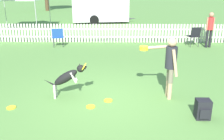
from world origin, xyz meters
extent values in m
plane|color=#5B8C42|center=(0.00, 0.00, 0.00)|extent=(240.00, 240.00, 0.00)
cylinder|color=tan|center=(1.59, 0.07, 0.22)|extent=(0.11, 0.11, 0.43)
cylinder|color=#7A705B|center=(1.59, 0.07, 0.61)|extent=(0.12, 0.12, 0.35)
cylinder|color=tan|center=(1.58, 0.27, 0.22)|extent=(0.11, 0.11, 0.43)
cylinder|color=#7A705B|center=(1.58, 0.27, 0.61)|extent=(0.12, 0.12, 0.35)
cylinder|color=#26262D|center=(1.58, 0.17, 1.05)|extent=(0.29, 0.29, 0.54)
sphere|color=tan|center=(1.58, 0.17, 1.43)|extent=(0.22, 0.22, 0.22)
cylinder|color=tan|center=(1.64, -0.03, 0.97)|extent=(0.20, 0.17, 0.66)
cylinder|color=tan|center=(1.26, 0.37, 1.26)|extent=(0.66, 0.13, 0.14)
cylinder|color=yellow|center=(0.93, 0.40, 1.19)|extent=(0.22, 0.22, 0.02)
cylinder|color=yellow|center=(0.93, 0.40, 1.22)|extent=(0.22, 0.22, 0.02)
cylinder|color=yellow|center=(0.93, 0.40, 1.25)|extent=(0.22, 0.22, 0.02)
cylinder|color=yellow|center=(0.93, 0.40, 1.27)|extent=(0.22, 0.22, 0.02)
ellipsoid|color=black|center=(-1.02, 0.12, 0.54)|extent=(0.69, 0.26, 0.54)
ellipsoid|color=silver|center=(-1.02, 0.12, 0.49)|extent=(0.36, 0.15, 0.27)
sphere|color=black|center=(-0.64, 0.13, 0.77)|extent=(0.19, 0.19, 0.19)
cone|color=black|center=(-0.56, 0.13, 0.82)|extent=(0.17, 0.11, 0.16)
cylinder|color=yellow|center=(-0.56, 0.13, 0.82)|extent=(0.14, 0.22, 0.20)
cone|color=black|center=(-0.67, 0.19, 0.85)|extent=(0.06, 0.06, 0.08)
cone|color=black|center=(-0.66, 0.07, 0.85)|extent=(0.06, 0.06, 0.08)
cylinder|color=silver|center=(-1.30, 0.21, 0.18)|extent=(0.06, 0.06, 0.36)
cylinder|color=silver|center=(-1.30, 0.03, 0.18)|extent=(0.06, 0.06, 0.36)
cylinder|color=silver|center=(-0.82, 0.21, 0.56)|extent=(0.17, 0.06, 0.29)
cylinder|color=silver|center=(-0.82, 0.05, 0.56)|extent=(0.17, 0.06, 0.29)
cone|color=black|center=(-1.43, 0.12, 0.40)|extent=(0.32, 0.06, 0.22)
cylinder|color=yellow|center=(-0.35, -0.42, 0.01)|extent=(0.22, 0.22, 0.02)
cylinder|color=yellow|center=(-2.21, -0.50, 0.01)|extent=(0.22, 0.22, 0.02)
cylinder|color=yellow|center=(0.05, -0.08, 0.01)|extent=(0.22, 0.22, 0.02)
cube|color=black|center=(2.09, -0.90, 0.22)|extent=(0.30, 0.25, 0.43)
cube|color=black|center=(2.09, -1.04, 0.17)|extent=(0.21, 0.04, 0.22)
cube|color=beige|center=(0.00, 6.79, 0.28)|extent=(27.96, 0.04, 0.06)
cube|color=beige|center=(0.00, 6.79, 0.67)|extent=(27.96, 0.04, 0.06)
cube|color=beige|center=(-5.59, 6.79, 0.46)|extent=(0.09, 0.02, 0.93)
cube|color=beige|center=(-5.44, 6.79, 0.46)|extent=(0.09, 0.02, 0.93)
cube|color=beige|center=(-5.29, 6.79, 0.46)|extent=(0.09, 0.02, 0.93)
cube|color=beige|center=(-5.14, 6.79, 0.46)|extent=(0.09, 0.02, 0.93)
cube|color=beige|center=(-4.99, 6.79, 0.46)|extent=(0.09, 0.02, 0.93)
cube|color=beige|center=(-4.84, 6.79, 0.46)|extent=(0.09, 0.02, 0.93)
cube|color=beige|center=(-4.68, 6.79, 0.46)|extent=(0.09, 0.02, 0.93)
cube|color=beige|center=(-4.53, 6.79, 0.46)|extent=(0.09, 0.02, 0.93)
cube|color=beige|center=(-4.38, 6.79, 0.46)|extent=(0.09, 0.02, 0.93)
cube|color=beige|center=(-4.23, 6.79, 0.46)|extent=(0.09, 0.02, 0.93)
cube|color=beige|center=(-4.08, 6.79, 0.46)|extent=(0.09, 0.02, 0.93)
cube|color=beige|center=(-3.93, 6.79, 0.46)|extent=(0.09, 0.02, 0.93)
cube|color=beige|center=(-3.78, 6.79, 0.46)|extent=(0.09, 0.02, 0.93)
cube|color=beige|center=(-3.63, 6.79, 0.46)|extent=(0.09, 0.02, 0.93)
cube|color=beige|center=(-3.48, 6.79, 0.46)|extent=(0.09, 0.02, 0.93)
cube|color=beige|center=(-3.32, 6.79, 0.46)|extent=(0.09, 0.02, 0.93)
cube|color=beige|center=(-3.17, 6.79, 0.46)|extent=(0.09, 0.02, 0.93)
cube|color=beige|center=(-3.02, 6.79, 0.46)|extent=(0.09, 0.02, 0.93)
cube|color=beige|center=(-2.87, 6.79, 0.46)|extent=(0.09, 0.02, 0.93)
cube|color=beige|center=(-2.72, 6.79, 0.46)|extent=(0.09, 0.02, 0.93)
cube|color=beige|center=(-2.57, 6.79, 0.46)|extent=(0.09, 0.02, 0.93)
cube|color=beige|center=(-2.42, 6.79, 0.46)|extent=(0.09, 0.02, 0.93)
cube|color=beige|center=(-2.27, 6.79, 0.46)|extent=(0.09, 0.02, 0.93)
cube|color=beige|center=(-2.12, 6.79, 0.46)|extent=(0.09, 0.02, 0.93)
cube|color=beige|center=(-1.96, 6.79, 0.46)|extent=(0.09, 0.02, 0.93)
cube|color=beige|center=(-1.81, 6.79, 0.46)|extent=(0.09, 0.02, 0.93)
cube|color=beige|center=(-1.66, 6.79, 0.46)|extent=(0.09, 0.02, 0.93)
cube|color=beige|center=(-1.51, 6.79, 0.46)|extent=(0.09, 0.02, 0.93)
cube|color=beige|center=(-1.36, 6.79, 0.46)|extent=(0.09, 0.02, 0.93)
cube|color=beige|center=(-1.21, 6.79, 0.46)|extent=(0.09, 0.02, 0.93)
cube|color=beige|center=(-1.06, 6.79, 0.46)|extent=(0.09, 0.02, 0.93)
cube|color=beige|center=(-0.91, 6.79, 0.46)|extent=(0.09, 0.02, 0.93)
cube|color=beige|center=(-0.76, 6.79, 0.46)|extent=(0.09, 0.02, 0.93)
cube|color=beige|center=(-0.60, 6.79, 0.46)|extent=(0.09, 0.02, 0.93)
cube|color=beige|center=(-0.45, 6.79, 0.46)|extent=(0.09, 0.02, 0.93)
cube|color=beige|center=(-0.30, 6.79, 0.46)|extent=(0.09, 0.02, 0.93)
cube|color=beige|center=(-0.15, 6.79, 0.46)|extent=(0.09, 0.02, 0.93)
cube|color=beige|center=(0.00, 6.79, 0.46)|extent=(0.09, 0.02, 0.93)
cube|color=beige|center=(0.15, 6.79, 0.46)|extent=(0.09, 0.02, 0.93)
cube|color=beige|center=(0.30, 6.79, 0.46)|extent=(0.09, 0.02, 0.93)
cube|color=beige|center=(0.45, 6.79, 0.46)|extent=(0.09, 0.02, 0.93)
cube|color=beige|center=(0.60, 6.79, 0.46)|extent=(0.09, 0.02, 0.93)
cube|color=beige|center=(0.76, 6.79, 0.46)|extent=(0.09, 0.02, 0.93)
cube|color=beige|center=(0.91, 6.79, 0.46)|extent=(0.09, 0.02, 0.93)
cube|color=beige|center=(1.06, 6.79, 0.46)|extent=(0.09, 0.02, 0.93)
cube|color=beige|center=(1.21, 6.79, 0.46)|extent=(0.09, 0.02, 0.93)
cube|color=beige|center=(1.36, 6.79, 0.46)|extent=(0.09, 0.02, 0.93)
cube|color=beige|center=(1.51, 6.79, 0.46)|extent=(0.09, 0.02, 0.93)
cube|color=beige|center=(1.66, 6.79, 0.46)|extent=(0.09, 0.02, 0.93)
cube|color=beige|center=(1.81, 6.79, 0.46)|extent=(0.09, 0.02, 0.93)
cube|color=beige|center=(1.96, 6.79, 0.46)|extent=(0.09, 0.02, 0.93)
cube|color=beige|center=(2.12, 6.79, 0.46)|extent=(0.09, 0.02, 0.93)
cube|color=beige|center=(2.27, 6.79, 0.46)|extent=(0.09, 0.02, 0.93)
cube|color=beige|center=(2.42, 6.79, 0.46)|extent=(0.09, 0.02, 0.93)
cube|color=beige|center=(2.57, 6.79, 0.46)|extent=(0.09, 0.02, 0.93)
cube|color=beige|center=(2.72, 6.79, 0.46)|extent=(0.09, 0.02, 0.93)
cube|color=beige|center=(2.87, 6.79, 0.46)|extent=(0.09, 0.02, 0.93)
cube|color=beige|center=(3.02, 6.79, 0.46)|extent=(0.09, 0.02, 0.93)
cube|color=beige|center=(3.17, 6.79, 0.46)|extent=(0.09, 0.02, 0.93)
cube|color=beige|center=(3.32, 6.79, 0.46)|extent=(0.09, 0.02, 0.93)
cube|color=beige|center=(3.48, 6.79, 0.46)|extent=(0.09, 0.02, 0.93)
cube|color=beige|center=(3.63, 6.79, 0.46)|extent=(0.09, 0.02, 0.93)
cube|color=beige|center=(3.78, 6.79, 0.46)|extent=(0.09, 0.02, 0.93)
cube|color=beige|center=(3.93, 6.79, 0.46)|extent=(0.09, 0.02, 0.93)
cube|color=beige|center=(4.08, 6.79, 0.46)|extent=(0.09, 0.02, 0.93)
cube|color=beige|center=(4.23, 6.79, 0.46)|extent=(0.09, 0.02, 0.93)
cube|color=beige|center=(4.38, 6.79, 0.46)|extent=(0.09, 0.02, 0.93)
cube|color=beige|center=(4.53, 6.79, 0.46)|extent=(0.09, 0.02, 0.93)
cube|color=beige|center=(4.68, 6.79, 0.46)|extent=(0.09, 0.02, 0.93)
cube|color=beige|center=(4.84, 6.79, 0.46)|extent=(0.09, 0.02, 0.93)
cube|color=beige|center=(4.99, 6.79, 0.46)|extent=(0.09, 0.02, 0.93)
cube|color=beige|center=(5.14, 6.79, 0.46)|extent=(0.09, 0.02, 0.93)
cube|color=beige|center=(5.29, 6.79, 0.46)|extent=(0.09, 0.02, 0.93)
cube|color=beige|center=(5.44, 6.79, 0.46)|extent=(0.09, 0.02, 0.93)
cube|color=beige|center=(5.59, 6.79, 0.46)|extent=(0.09, 0.02, 0.93)
cylinder|color=#333338|center=(4.02, 6.24, 0.24)|extent=(0.02, 0.02, 0.47)
cylinder|color=#333338|center=(3.62, 6.15, 0.24)|extent=(0.02, 0.02, 0.47)
cylinder|color=#333338|center=(4.10, 5.85, 0.24)|extent=(0.02, 0.02, 0.47)
cylinder|color=#333338|center=(3.71, 5.76, 0.24)|extent=(0.02, 0.02, 0.47)
cube|color=black|center=(3.86, 6.00, 0.47)|extent=(0.56, 0.56, 0.03)
cube|color=black|center=(3.91, 5.79, 0.70)|extent=(0.48, 0.19, 0.45)
cylinder|color=#333338|center=(-2.31, 6.07, 0.23)|extent=(0.02, 0.02, 0.45)
cylinder|color=#333338|center=(-2.73, 6.00, 0.23)|extent=(0.02, 0.02, 0.45)
cylinder|color=#333338|center=(-2.24, 5.64, 0.23)|extent=(0.02, 0.02, 0.45)
cylinder|color=#333338|center=(-2.66, 5.57, 0.23)|extent=(0.02, 0.02, 0.45)
cube|color=#1E4799|center=(-2.49, 5.82, 0.45)|extent=(0.58, 0.58, 0.03)
cube|color=#1E4799|center=(-2.45, 5.60, 0.66)|extent=(0.51, 0.17, 0.43)
cylinder|color=#B2B2B2|center=(-4.43, 8.92, 1.05)|extent=(0.04, 0.04, 2.11)
cylinder|color=#B2B2B2|center=(-7.56, 12.05, 1.05)|extent=(0.04, 0.04, 2.11)
cylinder|color=#B2B2B2|center=(-4.43, 12.05, 1.05)|extent=(0.04, 0.04, 2.11)
cylinder|color=black|center=(4.59, 5.76, 0.41)|extent=(0.11, 0.11, 0.82)
cylinder|color=black|center=(4.42, 5.71, 0.41)|extent=(0.11, 0.11, 0.82)
cylinder|color=red|center=(4.51, 5.74, 1.10)|extent=(0.27, 0.27, 0.56)
sphere|color=tan|center=(4.51, 5.74, 1.50)|extent=(0.23, 0.23, 0.23)
cylinder|color=tan|center=(4.67, 5.78, 1.09)|extent=(0.08, 0.08, 0.58)
cylinder|color=tan|center=(4.34, 5.69, 1.09)|extent=(0.08, 0.08, 0.58)
cube|color=white|center=(-1.05, 14.28, 1.33)|extent=(4.50, 2.94, 2.35)
cone|color=#3F3F42|center=(1.43, 14.64, 0.25)|extent=(0.82, 0.31, 0.20)
cylinder|color=black|center=(-1.74, 15.38, 0.34)|extent=(0.70, 0.27, 0.68)
cylinder|color=black|center=(-1.40, 13.04, 0.34)|extent=(0.70, 0.27, 0.68)
camera|label=1|loc=(0.24, -5.70, 2.70)|focal=40.00mm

